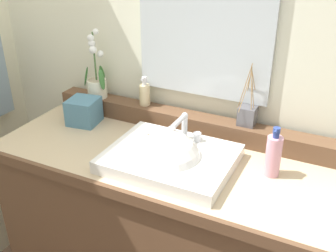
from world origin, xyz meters
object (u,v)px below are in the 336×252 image
(sink_basin, at_px, (169,162))
(soap_dispenser, at_px, (145,94))
(reed_diffuser, at_px, (247,115))
(lotion_bottle, at_px, (273,155))
(potted_plant, at_px, (97,81))
(tissue_box, at_px, (84,111))
(soap_bar, at_px, (153,132))

(sink_basin, bearing_deg, soap_dispenser, 131.68)
(reed_diffuser, bearing_deg, lotion_bottle, -52.00)
(potted_plant, bearing_deg, tissue_box, -86.68)
(lotion_bottle, bearing_deg, reed_diffuser, 128.00)
(soap_bar, xyz_separation_m, lotion_bottle, (0.49, -0.00, 0.02))
(soap_dispenser, distance_m, lotion_bottle, 0.66)
(potted_plant, distance_m, soap_dispenser, 0.25)
(soap_bar, height_order, reed_diffuser, reed_diffuser)
(soap_dispenser, relative_size, reed_diffuser, 0.51)
(sink_basin, relative_size, reed_diffuser, 1.81)
(soap_bar, distance_m, soap_dispenser, 0.25)
(sink_basin, bearing_deg, reed_diffuser, 56.58)
(sink_basin, bearing_deg, soap_bar, 138.60)
(soap_bar, height_order, lotion_bottle, lotion_bottle)
(sink_basin, distance_m, lotion_bottle, 0.39)
(sink_basin, height_order, tissue_box, sink_basin)
(sink_basin, height_order, soap_dispenser, soap_dispenser)
(sink_basin, height_order, lotion_bottle, lotion_bottle)
(soap_bar, relative_size, lotion_bottle, 0.36)
(soap_bar, height_order, potted_plant, potted_plant)
(sink_basin, xyz_separation_m, soap_bar, (-0.13, 0.11, 0.05))
(soap_bar, relative_size, potted_plant, 0.22)
(reed_diffuser, height_order, tissue_box, reed_diffuser)
(sink_basin, xyz_separation_m, potted_plant, (-0.52, 0.29, 0.15))
(reed_diffuser, xyz_separation_m, lotion_bottle, (0.16, -0.20, -0.04))
(soap_dispenser, bearing_deg, reed_diffuser, 0.98)
(potted_plant, relative_size, soap_dispenser, 2.43)
(soap_dispenser, xyz_separation_m, tissue_box, (-0.24, -0.14, -0.08))
(sink_basin, relative_size, lotion_bottle, 2.46)
(tissue_box, bearing_deg, soap_dispenser, 30.84)
(soap_dispenser, bearing_deg, tissue_box, -149.16)
(reed_diffuser, bearing_deg, potted_plant, -177.90)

